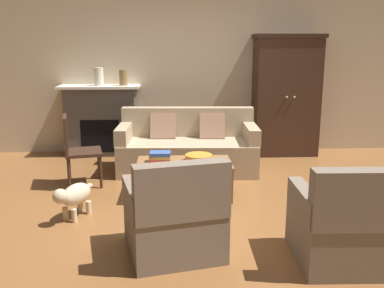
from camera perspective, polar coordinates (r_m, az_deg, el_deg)
name	(u,v)px	position (r m, az deg, el deg)	size (l,w,h in m)	color
ground_plane	(210,205)	(4.86, 2.46, -8.07)	(9.60, 9.60, 0.00)	brown
back_wall	(197,66)	(7.07, 0.67, 10.35)	(7.20, 0.10, 2.80)	beige
fireplace	(101,120)	(6.99, -12.02, 3.16)	(1.26, 0.48, 1.12)	#4C4947
armoire	(286,95)	(7.01, 12.40, 6.37)	(1.06, 0.57, 1.90)	#382319
couch	(188,148)	(6.04, -0.59, -0.59)	(1.95, 0.93, 0.86)	tan
coffee_table	(184,166)	(5.00, -1.05, -3.00)	(1.10, 0.60, 0.42)	olive
fruit_bowl	(199,158)	(5.02, 0.91, -1.84)	(0.32, 0.32, 0.08)	orange
book_stack	(160,157)	(4.97, -4.29, -1.75)	(0.25, 0.18, 0.12)	#B73833
mantel_vase_cream	(99,76)	(6.89, -12.32, 8.79)	(0.14, 0.14, 0.28)	beige
mantel_vase_bronze	(123,78)	(6.84, -9.14, 8.74)	(0.13, 0.13, 0.24)	olive
armchair_near_left	(175,219)	(3.69, -2.33, -9.95)	(0.92, 0.92, 0.88)	#756656
armchair_near_right	(346,227)	(3.75, 19.81, -10.39)	(0.80, 0.79, 0.88)	#756656
side_chair_wooden	(76,146)	(5.53, -15.24, -0.29)	(0.53, 0.53, 0.90)	#382319
dog	(74,196)	(4.57, -15.44, -6.67)	(0.36, 0.53, 0.39)	beige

